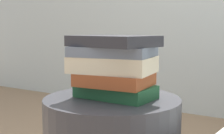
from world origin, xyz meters
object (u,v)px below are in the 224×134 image
object	(u,v)px
book_cream	(112,64)
book_slate	(113,51)
book_forest	(116,91)
book_charcoal	(114,41)
book_rust	(115,79)

from	to	relation	value
book_cream	book_slate	size ratio (longest dim) A/B	1.02
book_forest	book_slate	bearing A→B (deg)	-172.15
book_cream	book_charcoal	size ratio (longest dim) A/B	1.00
book_slate	book_cream	bearing A→B (deg)	-143.37
book_forest	book_rust	bearing A→B (deg)	-80.08
book_forest	book_slate	xyz separation A→B (m)	(-0.01, -0.00, 0.14)
book_cream	book_slate	xyz separation A→B (m)	(0.00, 0.00, 0.04)
book_rust	book_charcoal	distance (m)	0.13
book_rust	book_cream	distance (m)	0.05
book_forest	book_charcoal	bearing A→B (deg)	-129.09
book_forest	book_charcoal	world-z (taller)	book_charcoal
book_cream	book_rust	bearing A→B (deg)	-29.11
book_charcoal	book_cream	bearing A→B (deg)	173.09
book_charcoal	book_rust	bearing A→B (deg)	-19.21
book_forest	book_slate	world-z (taller)	book_slate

